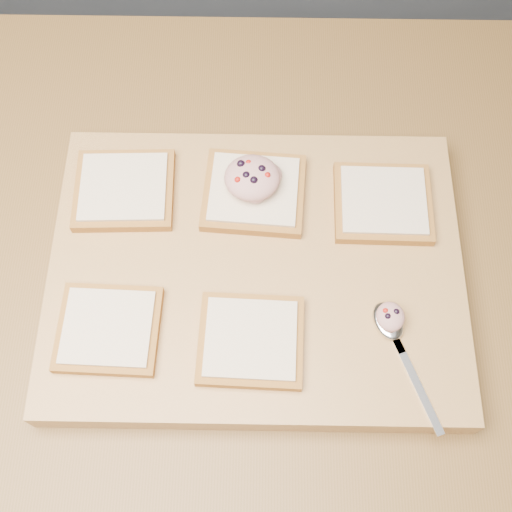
{
  "coord_description": "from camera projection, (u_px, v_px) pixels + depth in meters",
  "views": [
    {
      "loc": [
        0.16,
        -0.34,
        1.62
      ],
      "look_at": [
        0.16,
        -0.03,
        0.96
      ],
      "focal_mm": 45.0,
      "sensor_mm": 36.0,
      "label": 1
    }
  ],
  "objects": [
    {
      "name": "bread_far_center",
      "position": [
        254.0,
        192.0,
        0.78
      ],
      "size": [
        0.13,
        0.12,
        0.02
      ],
      "color": "#9B6228",
      "rests_on": "cutting_board"
    },
    {
      "name": "island_counter",
      "position": [
        172.0,
        357.0,
        1.2
      ],
      "size": [
        2.0,
        0.8,
        0.9
      ],
      "color": "slate",
      "rests_on": "ground"
    },
    {
      "name": "bread_near_left",
      "position": [
        108.0,
        329.0,
        0.71
      ],
      "size": [
        0.11,
        0.11,
        0.02
      ],
      "color": "#9B6228",
      "rests_on": "cutting_board"
    },
    {
      "name": "tuna_salad_dollop",
      "position": [
        252.0,
        178.0,
        0.76
      ],
      "size": [
        0.07,
        0.06,
        0.03
      ],
      "color": "tan",
      "rests_on": "bread_far_center"
    },
    {
      "name": "bread_far_right",
      "position": [
        383.0,
        203.0,
        0.78
      ],
      "size": [
        0.12,
        0.11,
        0.02
      ],
      "color": "#9B6228",
      "rests_on": "cutting_board"
    },
    {
      "name": "bread_far_left",
      "position": [
        124.0,
        189.0,
        0.78
      ],
      "size": [
        0.12,
        0.11,
        0.02
      ],
      "color": "#9B6228",
      "rests_on": "cutting_board"
    },
    {
      "name": "spoon_salad",
      "position": [
        390.0,
        316.0,
        0.7
      ],
      "size": [
        0.03,
        0.03,
        0.02
      ],
      "color": "tan",
      "rests_on": "spoon"
    },
    {
      "name": "bread_near_center",
      "position": [
        251.0,
        340.0,
        0.7
      ],
      "size": [
        0.12,
        0.11,
        0.02
      ],
      "color": "#9B6228",
      "rests_on": "cutting_board"
    },
    {
      "name": "cutting_board",
      "position": [
        256.0,
        271.0,
        0.77
      ],
      "size": [
        0.48,
        0.37,
        0.04
      ],
      "primitive_type": "cube",
      "color": "tan",
      "rests_on": "island_counter"
    },
    {
      "name": "spoon",
      "position": [
        392.0,
        330.0,
        0.71
      ],
      "size": [
        0.07,
        0.15,
        0.01
      ],
      "color": "silver",
      "rests_on": "cutting_board"
    },
    {
      "name": "ground",
      "position": [
        194.0,
        407.0,
        1.61
      ],
      "size": [
        4.0,
        4.0,
        0.0
      ],
      "primitive_type": "plane",
      "color": "#515459",
      "rests_on": "ground"
    }
  ]
}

